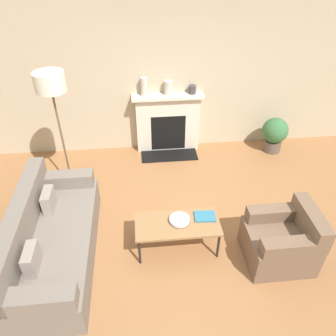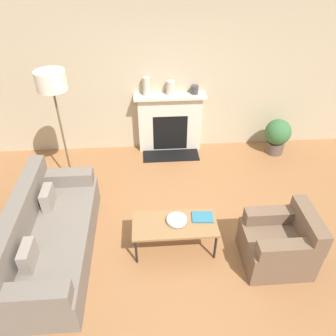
{
  "view_description": "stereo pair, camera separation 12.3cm",
  "coord_description": "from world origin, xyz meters",
  "px_view_note": "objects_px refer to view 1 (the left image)",
  "views": [
    {
      "loc": [
        -0.58,
        -3.01,
        3.45
      ],
      "look_at": [
        -0.16,
        1.08,
        0.45
      ],
      "focal_mm": 35.0,
      "sensor_mm": 36.0,
      "label": 1
    },
    {
      "loc": [
        -0.45,
        -3.02,
        3.45
      ],
      "look_at": [
        -0.16,
        1.08,
        0.45
      ],
      "focal_mm": 35.0,
      "sensor_mm": 36.0,
      "label": 2
    }
  ],
  "objects_px": {
    "book": "(205,216)",
    "floor_lamp": "(52,91)",
    "mantel_vase_left": "(144,87)",
    "bowl": "(180,220)",
    "mantel_vase_center_right": "(192,89)",
    "coffee_table": "(177,225)",
    "couch": "(51,240)",
    "mantel_vase_center_left": "(168,88)",
    "potted_plant": "(275,133)",
    "fireplace": "(168,124)",
    "armchair_near": "(283,241)"
  },
  "relations": [
    {
      "from": "couch",
      "to": "mantel_vase_center_right",
      "type": "distance_m",
      "value": 3.39
    },
    {
      "from": "floor_lamp",
      "to": "mantel_vase_center_right",
      "type": "height_order",
      "value": "floor_lamp"
    },
    {
      "from": "mantel_vase_left",
      "to": "mantel_vase_center_left",
      "type": "xyz_separation_m",
      "value": [
        0.42,
        0.0,
        -0.04
      ]
    },
    {
      "from": "fireplace",
      "to": "book",
      "type": "relative_size",
      "value": 4.55
    },
    {
      "from": "fireplace",
      "to": "mantel_vase_center_left",
      "type": "bearing_deg",
      "value": 52.98
    },
    {
      "from": "mantel_vase_center_right",
      "to": "armchair_near",
      "type": "bearing_deg",
      "value": -75.3
    },
    {
      "from": "mantel_vase_center_right",
      "to": "potted_plant",
      "type": "bearing_deg",
      "value": -10.66
    },
    {
      "from": "couch",
      "to": "floor_lamp",
      "type": "xyz_separation_m",
      "value": [
        0.03,
        1.43,
        1.37
      ]
    },
    {
      "from": "fireplace",
      "to": "coffee_table",
      "type": "height_order",
      "value": "fireplace"
    },
    {
      "from": "coffee_table",
      "to": "mantel_vase_left",
      "type": "bearing_deg",
      "value": 96.45
    },
    {
      "from": "couch",
      "to": "coffee_table",
      "type": "xyz_separation_m",
      "value": [
        1.59,
        0.01,
        0.09
      ]
    },
    {
      "from": "bowl",
      "to": "fireplace",
      "type": "bearing_deg",
      "value": 87.68
    },
    {
      "from": "floor_lamp",
      "to": "mantel_vase_center_right",
      "type": "bearing_deg",
      "value": 26.33
    },
    {
      "from": "mantel_vase_center_right",
      "to": "coffee_table",
      "type": "bearing_deg",
      "value": -102.78
    },
    {
      "from": "fireplace",
      "to": "mantel_vase_left",
      "type": "distance_m",
      "value": 0.84
    },
    {
      "from": "couch",
      "to": "coffee_table",
      "type": "height_order",
      "value": "couch"
    },
    {
      "from": "floor_lamp",
      "to": "mantel_vase_center_right",
      "type": "relative_size",
      "value": 13.3
    },
    {
      "from": "couch",
      "to": "mantel_vase_center_left",
      "type": "relative_size",
      "value": 8.64
    },
    {
      "from": "book",
      "to": "potted_plant",
      "type": "bearing_deg",
      "value": 54.43
    },
    {
      "from": "coffee_table",
      "to": "book",
      "type": "bearing_deg",
      "value": 11.18
    },
    {
      "from": "mantel_vase_center_right",
      "to": "fireplace",
      "type": "bearing_deg",
      "value": -178.06
    },
    {
      "from": "fireplace",
      "to": "mantel_vase_left",
      "type": "height_order",
      "value": "mantel_vase_left"
    },
    {
      "from": "mantel_vase_center_left",
      "to": "potted_plant",
      "type": "distance_m",
      "value": 2.16
    },
    {
      "from": "couch",
      "to": "mantel_vase_left",
      "type": "relative_size",
      "value": 6.61
    },
    {
      "from": "fireplace",
      "to": "potted_plant",
      "type": "xyz_separation_m",
      "value": [
        1.98,
        -0.28,
        -0.16
      ]
    },
    {
      "from": "coffee_table",
      "to": "mantel_vase_center_left",
      "type": "distance_m",
      "value": 2.6
    },
    {
      "from": "armchair_near",
      "to": "mantel_vase_left",
      "type": "bearing_deg",
      "value": -150.55
    },
    {
      "from": "mantel_vase_left",
      "to": "potted_plant",
      "type": "bearing_deg",
      "value": -6.96
    },
    {
      "from": "fireplace",
      "to": "potted_plant",
      "type": "bearing_deg",
      "value": -7.95
    },
    {
      "from": "book",
      "to": "floor_lamp",
      "type": "distance_m",
      "value": 2.65
    },
    {
      "from": "mantel_vase_center_left",
      "to": "potted_plant",
      "type": "relative_size",
      "value": 0.37
    },
    {
      "from": "potted_plant",
      "to": "floor_lamp",
      "type": "bearing_deg",
      "value": -168.31
    },
    {
      "from": "mantel_vase_center_right",
      "to": "potted_plant",
      "type": "xyz_separation_m",
      "value": [
        1.54,
        -0.29,
        -0.81
      ]
    },
    {
      "from": "bowl",
      "to": "mantel_vase_center_right",
      "type": "distance_m",
      "value": 2.59
    },
    {
      "from": "mantel_vase_center_right",
      "to": "bowl",
      "type": "bearing_deg",
      "value": -102.27
    },
    {
      "from": "floor_lamp",
      "to": "mantel_vase_left",
      "type": "height_order",
      "value": "floor_lamp"
    },
    {
      "from": "book",
      "to": "mantel_vase_left",
      "type": "bearing_deg",
      "value": 109.05
    },
    {
      "from": "book",
      "to": "bowl",
      "type": "bearing_deg",
      "value": -168.49
    },
    {
      "from": "couch",
      "to": "book",
      "type": "height_order",
      "value": "couch"
    },
    {
      "from": "couch",
      "to": "bowl",
      "type": "bearing_deg",
      "value": -88.66
    },
    {
      "from": "coffee_table",
      "to": "mantel_vase_left",
      "type": "relative_size",
      "value": 3.33
    },
    {
      "from": "couch",
      "to": "mantel_vase_left",
      "type": "height_order",
      "value": "mantel_vase_left"
    },
    {
      "from": "potted_plant",
      "to": "coffee_table",
      "type": "bearing_deg",
      "value": -134.04
    },
    {
      "from": "coffee_table",
      "to": "bowl",
      "type": "xyz_separation_m",
      "value": [
        0.03,
        0.03,
        0.07
      ]
    },
    {
      "from": "armchair_near",
      "to": "floor_lamp",
      "type": "relative_size",
      "value": 0.42
    },
    {
      "from": "fireplace",
      "to": "mantel_vase_center_left",
      "type": "relative_size",
      "value": 5.15
    },
    {
      "from": "potted_plant",
      "to": "mantel_vase_center_left",
      "type": "bearing_deg",
      "value": 171.58
    },
    {
      "from": "mantel_vase_center_right",
      "to": "potted_plant",
      "type": "relative_size",
      "value": 0.22
    },
    {
      "from": "book",
      "to": "mantel_vase_center_left",
      "type": "xyz_separation_m",
      "value": [
        -0.23,
        2.39,
        0.78
      ]
    },
    {
      "from": "book",
      "to": "mantel_vase_center_right",
      "type": "bearing_deg",
      "value": 89.36
    }
  ]
}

